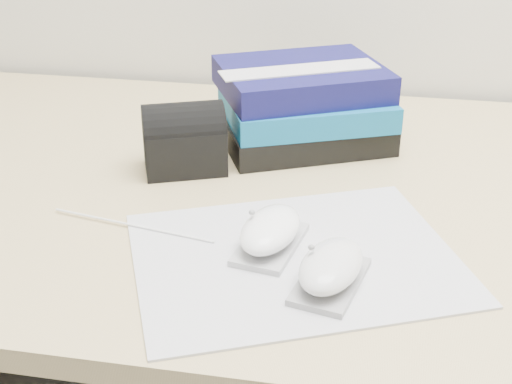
% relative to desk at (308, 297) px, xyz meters
% --- Properties ---
extents(desk, '(1.60, 0.80, 0.73)m').
position_rel_desk_xyz_m(desk, '(0.00, 0.00, 0.00)').
color(desk, tan).
rests_on(desk, ground).
extents(mousepad, '(0.45, 0.41, 0.00)m').
position_rel_desk_xyz_m(mousepad, '(0.01, -0.25, 0.24)').
color(mousepad, '#9A99A1').
rests_on(mousepad, desk).
extents(mouse_rear, '(0.08, 0.12, 0.05)m').
position_rel_desk_xyz_m(mouse_rear, '(-0.02, -0.24, 0.26)').
color(mouse_rear, '#A3A3A5').
rests_on(mouse_rear, mousepad).
extents(mouse_front, '(0.09, 0.12, 0.05)m').
position_rel_desk_xyz_m(mouse_front, '(0.05, -0.30, 0.26)').
color(mouse_front, gray).
rests_on(mouse_front, mousepad).
extents(usb_cable, '(0.22, 0.05, 0.00)m').
position_rel_desk_xyz_m(usb_cable, '(-0.20, -0.22, 0.24)').
color(usb_cable, white).
rests_on(usb_cable, mousepad).
extents(book_stack, '(0.31, 0.28, 0.12)m').
position_rel_desk_xyz_m(book_stack, '(-0.03, 0.10, 0.29)').
color(book_stack, black).
rests_on(book_stack, desk).
extents(pouch, '(0.14, 0.12, 0.10)m').
position_rel_desk_xyz_m(pouch, '(-0.18, -0.04, 0.28)').
color(pouch, black).
rests_on(pouch, desk).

